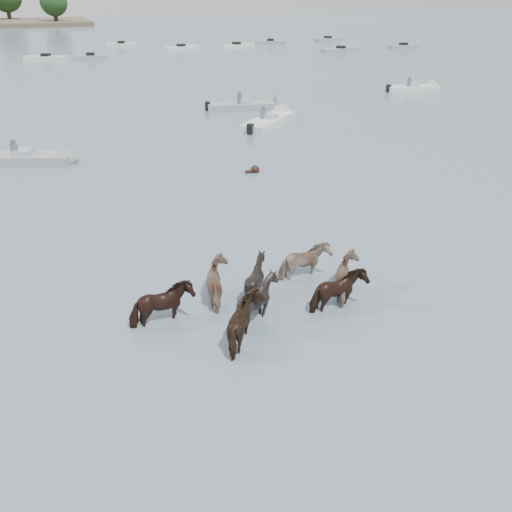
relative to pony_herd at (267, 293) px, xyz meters
name	(u,v)px	position (x,y,z in m)	size (l,w,h in m)	color
ground	(226,367)	(-1.91, -2.18, -0.45)	(400.00, 400.00, 0.00)	slate
pony_herd	(267,293)	(0.00, 0.00, 0.00)	(6.97, 3.92, 1.48)	black
swimming_pony	(254,170)	(4.00, 11.89, -0.34)	(0.72, 0.44, 0.44)	black
motorboat_b	(40,159)	(-5.78, 17.22, -0.22)	(5.39, 3.08, 1.92)	gray
motorboat_c	(255,106)	(9.51, 26.53, -0.22)	(6.27, 2.59, 1.92)	gray
motorboat_d	(274,119)	(8.99, 21.66, -0.22)	(5.39, 5.31, 1.92)	silver
motorboat_e	(420,88)	(25.76, 28.84, -0.22)	(5.17, 2.42, 1.92)	silver
distant_flotilla	(69,52)	(-1.29, 71.04, -0.19)	(102.18, 29.50, 0.93)	silver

